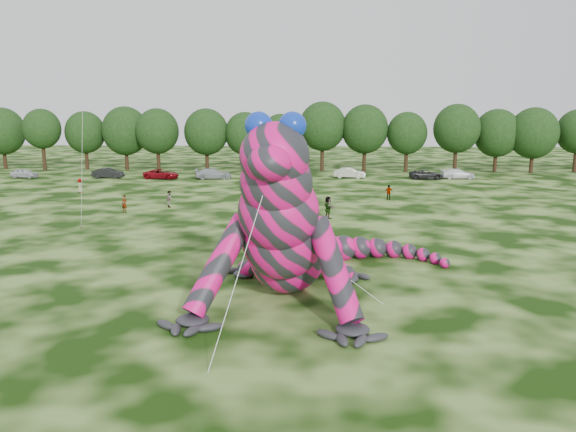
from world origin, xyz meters
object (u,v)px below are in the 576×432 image
at_px(spectator_4, 80,186).
at_px(car_7, 458,174).
at_px(car_1, 108,173).
at_px(tree_2, 3,138).
at_px(tree_6, 158,140).
at_px(tree_14, 497,141).
at_px(car_2, 161,174).
at_px(car_5, 350,173).
at_px(tree_13, 456,139).
at_px(car_4, 297,174).
at_px(spectator_0, 124,204).
at_px(tree_10, 322,136).
at_px(tree_15, 533,140).
at_px(tree_7, 207,140).
at_px(inflatable_gecko, 291,202).
at_px(tree_8, 245,142).
at_px(tree_3, 43,140).
at_px(car_0, 25,173).
at_px(spectator_1, 170,199).
at_px(tree_4, 86,140).
at_px(car_3, 213,174).
at_px(spectator_5, 328,207).
at_px(tree_9, 280,143).
at_px(spectator_3, 389,192).
at_px(car_6, 426,174).
at_px(tree_12, 407,142).
at_px(tree_5, 126,138).
at_px(tree_11, 365,138).

bearing_deg(spectator_4, car_7, -117.81).
bearing_deg(car_1, tree_2, 62.48).
distance_m(tree_6, tree_14, 51.06).
bearing_deg(car_7, car_2, 89.46).
bearing_deg(car_5, tree_13, -55.39).
height_order(car_4, spectator_0, spectator_0).
relative_size(tree_10, car_5, 2.43).
bearing_deg(car_5, tree_15, -64.15).
height_order(tree_7, spectator_0, tree_7).
bearing_deg(spectator_0, inflatable_gecko, -25.20).
bearing_deg(tree_8, tree_3, 179.85).
relative_size(car_0, car_2, 0.80).
distance_m(tree_7, spectator_1, 32.59).
xyz_separation_m(tree_10, car_0, (-40.90, -11.65, -4.61)).
height_order(tree_2, car_5, tree_2).
xyz_separation_m(car_4, car_7, (21.83, 1.76, 0.01)).
xyz_separation_m(tree_4, tree_6, (12.08, -2.03, 0.22)).
distance_m(tree_14, spectator_4, 59.07).
relative_size(car_1, car_5, 0.98).
height_order(car_3, spectator_5, spectator_5).
xyz_separation_m(car_3, car_4, (11.31, 0.55, -0.05)).
relative_size(tree_9, spectator_5, 4.58).
bearing_deg(inflatable_gecko, tree_13, 74.88).
distance_m(tree_6, tree_10, 25.03).
bearing_deg(spectator_3, tree_4, -31.57).
height_order(tree_13, car_6, tree_13).
bearing_deg(spectator_0, tree_15, 63.56).
distance_m(car_4, spectator_4, 27.84).
xyz_separation_m(tree_9, spectator_1, (-8.17, -32.75, -3.54)).
bearing_deg(car_5, car_2, 104.59).
bearing_deg(car_2, tree_2, 72.01).
distance_m(tree_9, spectator_4, 31.95).
bearing_deg(car_2, spectator_4, 162.61).
relative_size(tree_12, tree_15, 0.93).
xyz_separation_m(tree_12, tree_13, (7.12, -0.61, 0.58)).
xyz_separation_m(tree_2, car_5, (54.25, -9.29, -4.11)).
distance_m(tree_5, car_6, 45.83).
bearing_deg(car_3, tree_13, -82.49).
bearing_deg(tree_7, tree_6, -179.08).
xyz_separation_m(tree_14, spectator_1, (-40.57, -34.13, -3.90)).
height_order(tree_9, spectator_0, tree_9).
bearing_deg(tree_14, car_4, -159.74).
relative_size(tree_3, spectator_0, 5.85).
bearing_deg(tree_11, tree_15, -0.98).
bearing_deg(tree_6, car_0, -148.56).
distance_m(car_1, car_5, 33.19).
xyz_separation_m(tree_10, car_5, (3.83, -9.10, -4.54)).
relative_size(tree_11, car_0, 2.66).
bearing_deg(tree_12, tree_4, 178.88).
relative_size(car_7, spectator_5, 2.43).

